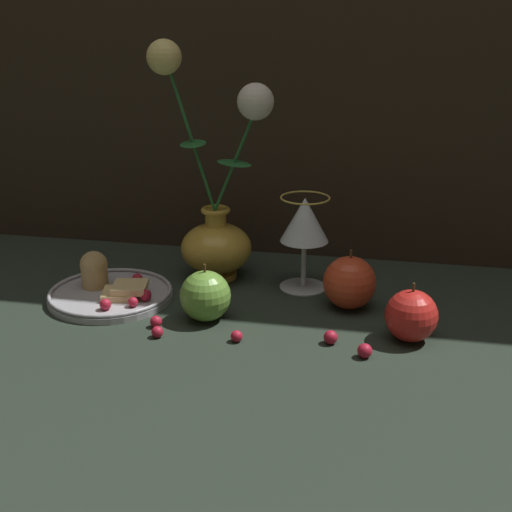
{
  "coord_description": "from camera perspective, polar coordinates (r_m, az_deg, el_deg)",
  "views": [
    {
      "loc": [
        0.22,
        -0.99,
        0.45
      ],
      "look_at": [
        0.03,
        -0.05,
        0.1
      ],
      "focal_mm": 50.0,
      "sensor_mm": 36.0,
      "label": 1
    }
  ],
  "objects": [
    {
      "name": "ground_plane",
      "position": [
        1.11,
        -1.04,
        -3.88
      ],
      "size": [
        2.4,
        2.4,
        0.0
      ],
      "primitive_type": "plane",
      "color": "#232D23",
      "rests_on": "ground"
    },
    {
      "name": "vase",
      "position": [
        1.17,
        -3.23,
        3.45
      ],
      "size": [
        0.2,
        0.12,
        0.39
      ],
      "color": "gold",
      "rests_on": "ground_plane"
    },
    {
      "name": "plate_with_pastries",
      "position": [
        1.15,
        -11.68,
        -2.64
      ],
      "size": [
        0.19,
        0.19,
        0.07
      ],
      "color": "#A3A3A8",
      "rests_on": "ground_plane"
    },
    {
      "name": "wine_glass",
      "position": [
        1.13,
        3.9,
        2.6
      ],
      "size": [
        0.08,
        0.08,
        0.15
      ],
      "color": "silver",
      "rests_on": "ground_plane"
    },
    {
      "name": "apple_beside_vase",
      "position": [
        1.04,
        -4.07,
        -3.2
      ],
      "size": [
        0.08,
        0.08,
        0.09
      ],
      "color": "#669938",
      "rests_on": "ground_plane"
    },
    {
      "name": "apple_near_glass",
      "position": [
        1.09,
        7.5,
        -2.13
      ],
      "size": [
        0.08,
        0.08,
        0.09
      ],
      "color": "#D14223",
      "rests_on": "ground_plane"
    },
    {
      "name": "apple_at_table_edge",
      "position": [
        1.0,
        12.32,
        -4.7
      ],
      "size": [
        0.07,
        0.07,
        0.09
      ],
      "color": "red",
      "rests_on": "ground_plane"
    },
    {
      "name": "berry_near_plate",
      "position": [
        0.99,
        -1.56,
        -6.43
      ],
      "size": [
        0.02,
        0.02,
        0.02
      ],
      "primitive_type": "sphere",
      "color": "#AD192D",
      "rests_on": "ground_plane"
    },
    {
      "name": "berry_front_center",
      "position": [
        1.04,
        -8.0,
        -5.22
      ],
      "size": [
        0.02,
        0.02,
        0.02
      ],
      "primitive_type": "sphere",
      "color": "#AD192D",
      "rests_on": "ground_plane"
    },
    {
      "name": "berry_by_glass_stem",
      "position": [
        0.96,
        8.69,
        -7.51
      ],
      "size": [
        0.02,
        0.02,
        0.02
      ],
      "primitive_type": "sphere",
      "color": "#AD192D",
      "rests_on": "ground_plane"
    },
    {
      "name": "berry_under_candlestick",
      "position": [
        1.01,
        -7.9,
        -6.04
      ],
      "size": [
        0.02,
        0.02,
        0.02
      ],
      "primitive_type": "sphere",
      "color": "#AD192D",
      "rests_on": "ground_plane"
    },
    {
      "name": "berry_far_right",
      "position": [
        0.99,
        5.99,
        -6.48
      ],
      "size": [
        0.02,
        0.02,
        0.02
      ],
      "primitive_type": "sphere",
      "color": "#AD192D",
      "rests_on": "ground_plane"
    }
  ]
}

